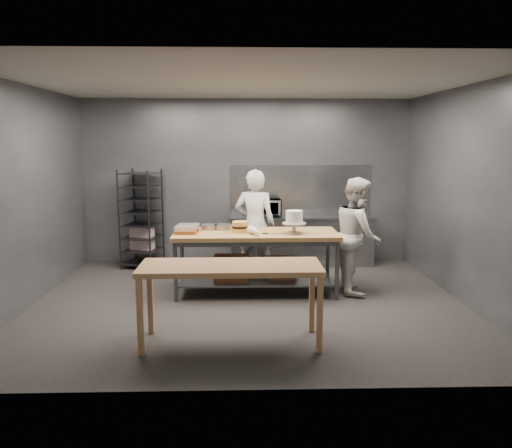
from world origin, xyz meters
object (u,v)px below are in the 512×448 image
at_px(speed_rack, 141,220).
at_px(work_table, 254,255).
at_px(frosted_cake_stand, 294,219).
at_px(layer_cake, 240,227).
at_px(microwave, 266,208).
at_px(near_counter, 231,272).
at_px(chef_right, 357,235).
at_px(chef_behind, 255,225).

bearing_deg(speed_rack, work_table, -39.59).
bearing_deg(frosted_cake_stand, speed_rack, 145.27).
bearing_deg(layer_cake, microwave, 74.91).
height_order(near_counter, microwave, microwave).
bearing_deg(microwave, layer_cake, -105.09).
bearing_deg(chef_right, layer_cake, 96.05).
xyz_separation_m(speed_rack, chef_right, (3.51, -1.60, 0.00)).
distance_m(work_table, near_counter, 1.90).
height_order(chef_right, layer_cake, chef_right).
height_order(near_counter, frosted_cake_stand, frosted_cake_stand).
distance_m(chef_behind, chef_right, 1.66).
bearing_deg(chef_right, speed_rack, 70.17).
relative_size(chef_right, frosted_cake_stand, 5.06).
height_order(work_table, microwave, microwave).
relative_size(near_counter, chef_right, 1.16).
xyz_separation_m(work_table, frosted_cake_stand, (0.57, -0.13, 0.56)).
bearing_deg(frosted_cake_stand, work_table, 167.09).
distance_m(chef_behind, layer_cake, 0.78).
bearing_deg(layer_cake, chef_right, 1.42).
xyz_separation_m(microwave, layer_cake, (-0.46, -1.72, -0.05)).
bearing_deg(near_counter, frosted_cake_stand, 63.04).
height_order(speed_rack, chef_behind, chef_behind).
bearing_deg(speed_rack, near_counter, -64.54).
relative_size(work_table, speed_rack, 1.37).
distance_m(work_table, layer_cake, 0.48).
height_order(work_table, chef_right, chef_right).
bearing_deg(microwave, work_table, -98.38).
height_order(work_table, frosted_cake_stand, frosted_cake_stand).
bearing_deg(layer_cake, near_counter, -93.08).
bearing_deg(microwave, near_counter, -98.96).
bearing_deg(layer_cake, chef_behind, 72.04).
height_order(frosted_cake_stand, layer_cake, frosted_cake_stand).
bearing_deg(near_counter, speed_rack, 115.46).
distance_m(chef_right, layer_cake, 1.75).
bearing_deg(chef_behind, frosted_cake_stand, 133.29).
distance_m(near_counter, layer_cake, 1.87).
height_order(speed_rack, microwave, speed_rack).
bearing_deg(microwave, chef_right, -52.57).
relative_size(speed_rack, layer_cake, 7.50).
bearing_deg(speed_rack, chef_right, -24.46).
bearing_deg(frosted_cake_stand, near_counter, -116.96).
distance_m(near_counter, frosted_cake_stand, 1.97).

